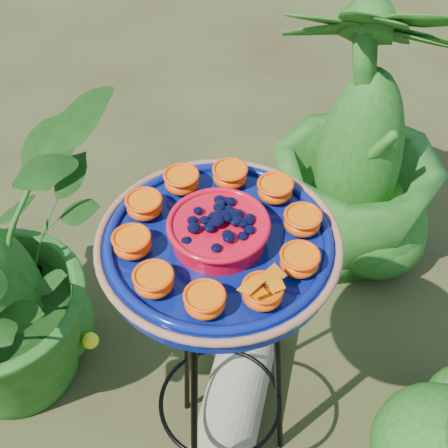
{
  "coord_description": "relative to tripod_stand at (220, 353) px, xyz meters",
  "views": [
    {
      "loc": [
        -0.4,
        -0.61,
        1.82
      ],
      "look_at": [
        -0.01,
        0.11,
        0.96
      ],
      "focal_mm": 50.0,
      "sensor_mm": 36.0,
      "label": 1
    }
  ],
  "objects": [
    {
      "name": "tripod_stand",
      "position": [
        0.0,
        0.0,
        0.0
      ],
      "size": [
        0.36,
        0.37,
        0.9
      ],
      "rotation": [
        0.0,
        0.0,
        0.13
      ],
      "color": "black",
      "rests_on": "ground"
    },
    {
      "name": "driftwood_log",
      "position": [
        0.13,
        0.13,
        -0.45
      ],
      "size": [
        0.5,
        0.53,
        0.18
      ],
      "primitive_type": "cylinder",
      "rotation": [
        0.0,
        1.57,
        0.84
      ],
      "color": "gray",
      "rests_on": "ground"
    },
    {
      "name": "feeder_dish",
      "position": [
        -0.0,
        -0.0,
        0.39
      ],
      "size": [
        0.51,
        0.51,
        0.11
      ],
      "rotation": [
        0.0,
        0.0,
        0.13
      ],
      "color": "#081360",
      "rests_on": "tripod_stand"
    },
    {
      "name": "shrub_back_right",
      "position": [
        0.82,
        0.51,
        -0.01
      ],
      "size": [
        0.84,
        0.84,
        1.07
      ],
      "primitive_type": "imported",
      "rotation": [
        0.0,
        0.0,
        2.49
      ],
      "color": "#174412",
      "rests_on": "ground"
    }
  ]
}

